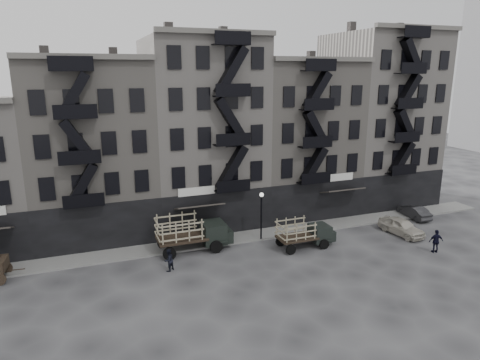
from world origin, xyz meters
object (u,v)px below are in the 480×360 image
object	(u,v)px
pedestrian_mid	(169,260)
policeman	(436,241)
stake_truck_west	(192,230)
car_east	(401,227)
stake_truck_east	(305,231)
car_far	(414,212)

from	to	relation	value
pedestrian_mid	policeman	xyz separation A→B (m)	(20.73, -4.26, 0.11)
stake_truck_west	car_east	world-z (taller)	stake_truck_west
stake_truck_west	pedestrian_mid	bearing A→B (deg)	-130.50
stake_truck_east	pedestrian_mid	size ratio (longest dim) A/B	2.89
stake_truck_west	policeman	world-z (taller)	stake_truck_west
car_east	car_far	size ratio (longest dim) A/B	1.14
stake_truck_east	car_far	distance (m)	14.01
car_east	policeman	size ratio (longest dim) A/B	2.28
car_east	pedestrian_mid	xyz separation A→B (m)	(-20.86, 0.13, 0.11)
pedestrian_mid	policeman	size ratio (longest dim) A/B	0.89
car_far	policeman	xyz separation A→B (m)	(-4.36, -7.23, 0.33)
stake_truck_east	stake_truck_west	bearing A→B (deg)	163.23
stake_truck_west	stake_truck_east	size ratio (longest dim) A/B	1.24
car_far	policeman	distance (m)	8.45
car_far	policeman	size ratio (longest dim) A/B	2.00
pedestrian_mid	stake_truck_east	bearing A→B (deg)	145.77
policeman	pedestrian_mid	bearing A→B (deg)	6.13
car_far	pedestrian_mid	size ratio (longest dim) A/B	2.26
car_far	stake_truck_east	bearing A→B (deg)	14.78
pedestrian_mid	policeman	bearing A→B (deg)	132.29
stake_truck_east	pedestrian_mid	distance (m)	11.36
pedestrian_mid	stake_truck_west	bearing A→B (deg)	-166.48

